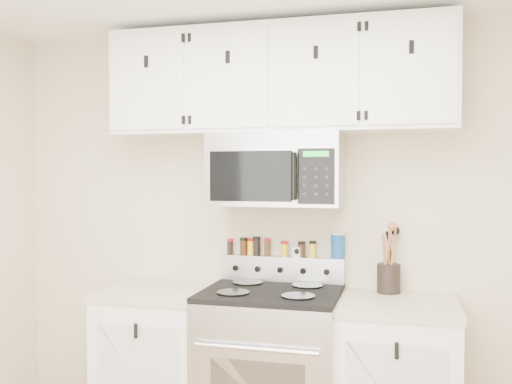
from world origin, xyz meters
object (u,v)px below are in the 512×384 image
microwave (277,169)px  utensil_crock (389,276)px  range (271,371)px  salt_canister (338,246)px

microwave → utensil_crock: size_ratio=1.96×
range → microwave: bearing=89.8°
microwave → utensil_crock: bearing=9.4°
utensil_crock → salt_canister: (-0.30, 0.05, 0.16)m
microwave → salt_canister: 0.59m
microwave → utensil_crock: 0.89m
range → salt_canister: (0.34, 0.28, 0.69)m
microwave → salt_canister: (0.34, 0.16, -0.45)m
microwave → utensil_crock: microwave is taller
microwave → utensil_crock: (0.64, 0.11, -0.61)m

